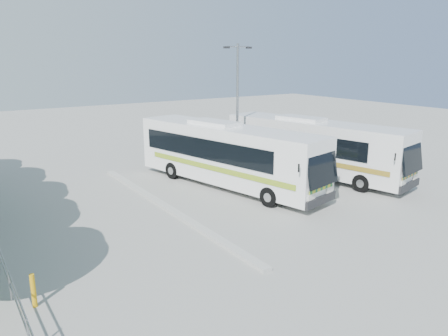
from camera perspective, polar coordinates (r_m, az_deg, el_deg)
ground at (r=21.32m, az=0.35°, el=-5.61°), size 100.00×100.00×0.00m
kerb_divider at (r=21.85m, az=-7.64°, el=-5.02°), size 0.40×16.00×0.15m
coach_main at (r=24.81m, az=0.46°, el=1.87°), size 5.19×12.82×3.49m
coach_adjacent at (r=27.75m, az=11.65°, el=2.82°), size 5.01×12.54×3.41m
lamppost at (r=27.64m, az=1.77°, el=8.47°), size 1.97×0.27×8.06m
bollard at (r=14.61m, az=-23.63°, el=-14.46°), size 0.19×0.19×1.06m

